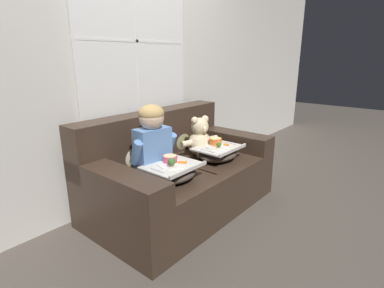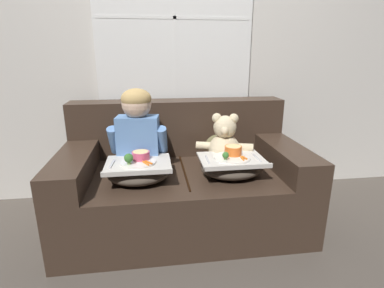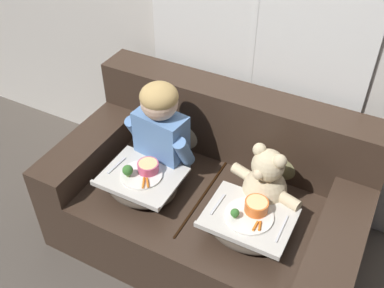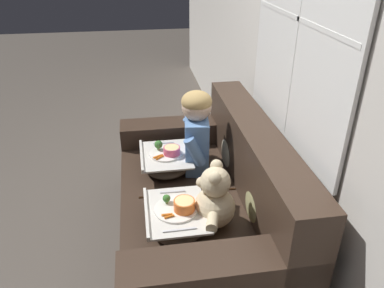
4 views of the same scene
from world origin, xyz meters
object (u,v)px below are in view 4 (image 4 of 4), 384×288
at_px(throw_pillow_behind_child, 232,145).
at_px(throw_pillow_behind_teddy, 258,197).
at_px(couch, 207,206).
at_px(lap_tray_child, 166,161).
at_px(teddy_bear, 214,200).
at_px(lap_tray_teddy, 176,218).
at_px(child_figure, 196,127).

relative_size(throw_pillow_behind_child, throw_pillow_behind_teddy, 1.07).
bearing_deg(couch, lap_tray_child, -142.79).
height_order(throw_pillow_behind_teddy, lap_tray_child, throw_pillow_behind_teddy).
distance_m(teddy_bear, lap_tray_child, 0.64).
distance_m(lap_tray_child, lap_tray_teddy, 0.60).
bearing_deg(throw_pillow_behind_teddy, child_figure, -157.75).
height_order(throw_pillow_behind_child, lap_tray_child, throw_pillow_behind_child).
bearing_deg(child_figure, lap_tray_child, -89.94).
bearing_deg(lap_tray_child, teddy_bear, 18.92).
xyz_separation_m(teddy_bear, lap_tray_child, (-0.60, -0.21, -0.09)).
height_order(throw_pillow_behind_child, throw_pillow_behind_teddy, throw_pillow_behind_child).
distance_m(child_figure, teddy_bear, 0.62).
bearing_deg(throw_pillow_behind_child, lap_tray_child, -89.99).
bearing_deg(throw_pillow_behind_teddy, throw_pillow_behind_child, 180.00).
height_order(child_figure, lap_tray_teddy, child_figure).
relative_size(couch, lap_tray_teddy, 3.94).
bearing_deg(lap_tray_teddy, throw_pillow_behind_teddy, 90.08).
height_order(throw_pillow_behind_teddy, lap_tray_teddy, throw_pillow_behind_teddy).
distance_m(child_figure, lap_tray_child, 0.32).
xyz_separation_m(throw_pillow_behind_teddy, teddy_bear, (-0.00, -0.25, 0.00)).
bearing_deg(teddy_bear, throw_pillow_behind_child, 157.37).
relative_size(couch, teddy_bear, 4.06).
relative_size(teddy_bear, lap_tray_teddy, 0.97).
bearing_deg(throw_pillow_behind_child, couch, -37.11).
bearing_deg(child_figure, teddy_bear, -0.38).
bearing_deg(child_figure, throw_pillow_behind_child, 89.97).
bearing_deg(couch, throw_pillow_behind_child, 142.89).
relative_size(throw_pillow_behind_teddy, teddy_bear, 0.79).
bearing_deg(teddy_bear, lap_tray_child, -161.08).
bearing_deg(lap_tray_child, throw_pillow_behind_child, 90.01).
height_order(teddy_bear, lap_tray_teddy, teddy_bear).
relative_size(throw_pillow_behind_teddy, lap_tray_teddy, 0.77).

